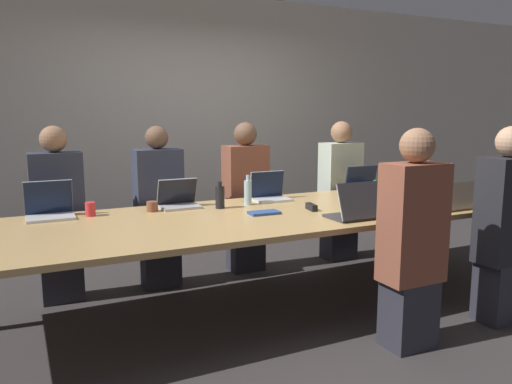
% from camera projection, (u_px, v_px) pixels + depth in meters
% --- Properties ---
extents(ground_plane, '(24.00, 24.00, 0.00)m').
position_uv_depth(ground_plane, '(270.00, 307.00, 3.96)').
color(ground_plane, '#383333').
extents(curtain_wall, '(12.00, 0.06, 2.80)m').
position_uv_depth(curtain_wall, '(187.00, 124.00, 5.52)').
color(curtain_wall, beige).
rests_on(curtain_wall, ground_plane).
extents(conference_table, '(4.68, 1.37, 0.77)m').
position_uv_depth(conference_table, '(270.00, 218.00, 3.85)').
color(conference_table, tan).
rests_on(conference_table, ground_plane).
extents(laptop_far_right, '(0.35, 0.24, 0.25)m').
position_uv_depth(laptop_far_right, '(364.00, 184.00, 4.81)').
color(laptop_far_right, '#333338').
rests_on(laptop_far_right, conference_table).
extents(person_far_right, '(0.40, 0.24, 1.44)m').
position_uv_depth(person_far_right, '(340.00, 193.00, 5.17)').
color(person_far_right, '#2D2D38').
rests_on(person_far_right, ground_plane).
extents(laptop_far_left, '(0.33, 0.26, 0.27)m').
position_uv_depth(laptop_far_left, '(50.00, 207.00, 3.64)').
color(laptop_far_left, silver).
rests_on(laptop_far_left, conference_table).
extents(person_far_left, '(0.40, 0.24, 1.43)m').
position_uv_depth(person_far_left, '(58.00, 217.00, 4.01)').
color(person_far_left, '#2D2D38').
rests_on(person_far_left, ground_plane).
extents(cup_far_left, '(0.07, 0.07, 0.10)m').
position_uv_depth(cup_far_left, '(90.00, 209.00, 3.70)').
color(cup_far_left, red).
rests_on(cup_far_left, conference_table).
extents(laptop_far_center, '(0.32, 0.24, 0.25)m').
position_uv_depth(laptop_far_center, '(269.00, 192.00, 4.37)').
color(laptop_far_center, silver).
rests_on(laptop_far_center, conference_table).
extents(person_far_center, '(0.40, 0.24, 1.43)m').
position_uv_depth(person_far_center, '(246.00, 199.00, 4.79)').
color(person_far_center, '#2D2D38').
rests_on(person_far_center, ground_plane).
extents(bottle_far_center, '(0.06, 0.06, 0.25)m').
position_uv_depth(bottle_far_center, '(248.00, 192.00, 4.13)').
color(bottle_far_center, '#ADD1E0').
rests_on(bottle_far_center, conference_table).
extents(laptop_far_midleft, '(0.32, 0.24, 0.23)m').
position_uv_depth(laptop_far_midleft, '(179.00, 199.00, 4.03)').
color(laptop_far_midleft, '#B7B7BC').
rests_on(laptop_far_midleft, conference_table).
extents(person_far_midleft, '(0.40, 0.24, 1.41)m').
position_uv_depth(person_far_midleft, '(159.00, 210.00, 4.35)').
color(person_far_midleft, '#2D2D38').
rests_on(person_far_midleft, ground_plane).
extents(cup_far_midleft, '(0.09, 0.09, 0.08)m').
position_uv_depth(cup_far_midleft, '(152.00, 206.00, 3.87)').
color(cup_far_midleft, brown).
rests_on(cup_far_midleft, conference_table).
extents(bottle_far_midleft, '(0.07, 0.07, 0.22)m').
position_uv_depth(bottle_far_midleft, '(220.00, 197.00, 3.99)').
color(bottle_far_midleft, black).
rests_on(bottle_far_midleft, conference_table).
extents(laptop_near_right, '(0.34, 0.22, 0.23)m').
position_uv_depth(laptop_near_right, '(456.00, 201.00, 3.93)').
color(laptop_near_right, gray).
rests_on(laptop_near_right, conference_table).
extents(person_near_right, '(0.40, 0.24, 1.44)m').
position_uv_depth(person_near_right, '(505.00, 229.00, 3.60)').
color(person_near_right, '#2D2D38').
rests_on(person_near_right, ground_plane).
extents(cup_near_right, '(0.09, 0.09, 0.10)m').
position_uv_depth(cup_near_right, '(474.00, 199.00, 4.12)').
color(cup_near_right, brown).
rests_on(cup_near_right, conference_table).
extents(laptop_near_midright, '(0.36, 0.27, 0.27)m').
position_uv_depth(laptop_near_midright, '(357.00, 209.00, 3.59)').
color(laptop_near_midright, '#333338').
rests_on(laptop_near_midright, conference_table).
extents(person_near_midright, '(0.40, 0.24, 1.44)m').
position_uv_depth(person_near_midright, '(412.00, 243.00, 3.20)').
color(person_near_midright, '#2D2D38').
rests_on(person_near_midright, ground_plane).
extents(bottle_near_midright, '(0.07, 0.07, 0.25)m').
position_uv_depth(bottle_near_midright, '(375.00, 199.00, 3.81)').
color(bottle_near_midright, green).
rests_on(bottle_near_midright, conference_table).
extents(stapler, '(0.07, 0.16, 0.05)m').
position_uv_depth(stapler, '(311.00, 207.00, 3.92)').
color(stapler, black).
rests_on(stapler, conference_table).
extents(notebook, '(0.24, 0.14, 0.02)m').
position_uv_depth(notebook, '(264.00, 213.00, 3.77)').
color(notebook, '#2D4C8C').
rests_on(notebook, conference_table).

